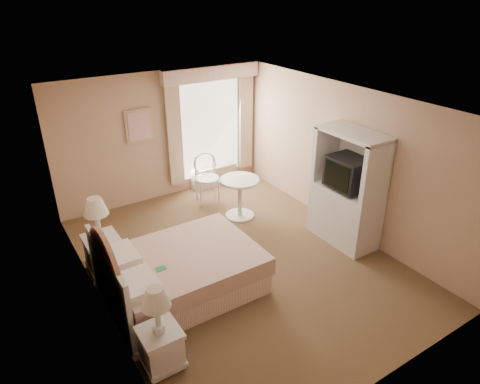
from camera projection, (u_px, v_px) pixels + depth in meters
room at (239, 188)px, 6.18m from camera, size 4.21×5.51×2.51m
window at (212, 124)px, 8.65m from camera, size 2.05×0.22×2.51m
framed_art at (139, 126)px, 7.88m from camera, size 0.52×0.04×0.62m
bed at (177, 272)px, 5.90m from camera, size 2.07×1.56×1.38m
nightstand_near at (160, 338)px, 4.70m from camera, size 0.44×0.44×1.08m
nightstand_far at (102, 244)px, 6.31m from camera, size 0.49×0.49×1.19m
round_table at (240, 192)px, 7.78m from camera, size 0.71×0.71×0.75m
cafe_chair at (206, 174)px, 8.35m from camera, size 0.56×0.56×0.97m
armoire at (347, 197)px, 6.94m from camera, size 0.57×1.15×1.91m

